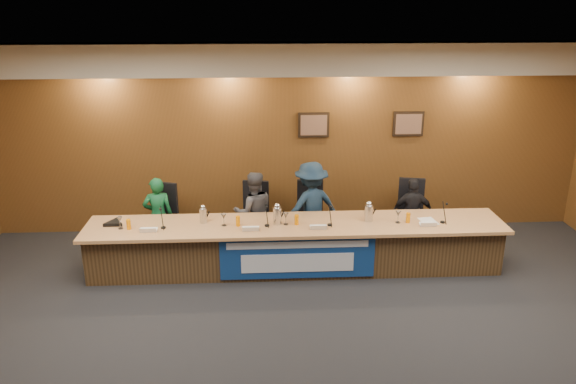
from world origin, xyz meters
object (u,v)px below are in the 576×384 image
panelist_b (254,212)px  panelist_c (311,207)px  carafe_left (203,216)px  carafe_right (369,213)px  office_chair_d (410,217)px  carafe_mid (277,216)px  office_chair_a (160,222)px  dais_body (296,247)px  office_chair_b (254,220)px  office_chair_c (310,219)px  speakerphone (114,223)px  panelist_d (412,213)px  panelist_a (158,216)px  banner (298,257)px

panelist_b → panelist_c: size_ratio=0.90×
carafe_left → carafe_right: bearing=-1.6°
office_chair_d → carafe_mid: bearing=-146.4°
office_chair_a → office_chair_d: same height
dais_body → carafe_mid: bearing=-169.8°
dais_body → office_chair_b: 1.00m
office_chair_c → speakerphone: 3.03m
office_chair_c → speakerphone: size_ratio=1.50×
office_chair_b → carafe_left: bearing=-125.5°
panelist_d → carafe_mid: bearing=23.1°
office_chair_b → carafe_right: bearing=-14.8°
office_chair_d → speakerphone: (-4.56, -0.73, 0.30)m
panelist_b → office_chair_a: panelist_b is taller
office_chair_a → carafe_mid: bearing=-4.2°
panelist_a → office_chair_a: size_ratio=2.61×
panelist_a → panelist_c: 2.40m
dais_body → panelist_a: panelist_a is taller
panelist_a → banner: bearing=143.3°
carafe_right → panelist_c: bearing=139.0°
carafe_left → carafe_mid: 1.08m
carafe_left → dais_body: bearing=-2.5°
panelist_c → office_chair_b: bearing=-28.5°
panelist_a → panelist_d: panelist_a is taller
panelist_c → panelist_d: 1.64m
panelist_d → office_chair_d: bearing=-85.1°
banner → panelist_b: bearing=119.7°
panelist_c → office_chair_d: bearing=161.3°
dais_body → banner: bearing=-90.0°
banner → office_chair_c: (0.29, 1.19, 0.10)m
banner → office_chair_c: bearing=76.4°
panelist_b → carafe_right: size_ratio=5.47×
office_chair_b → office_chair_c: size_ratio=1.00×
office_chair_a → office_chair_b: size_ratio=1.00×
dais_body → panelist_a: 2.24m
dais_body → office_chair_b: (-0.62, 0.77, 0.13)m
carafe_left → carafe_right: carafe_right is taller
panelist_c → office_chair_a: bearing=-24.6°
panelist_b → office_chair_b: panelist_b is taller
carafe_left → carafe_right: size_ratio=0.90×
panelist_a → carafe_mid: panelist_a is taller
panelist_a → panelist_b: size_ratio=0.95×
office_chair_c → carafe_left: bearing=-153.1°
office_chair_c → carafe_left: (-1.63, -0.71, 0.38)m
dais_body → office_chair_c: (0.29, 0.77, 0.13)m
panelist_a → carafe_left: size_ratio=5.76×
banner → panelist_b: panelist_b is taller
carafe_right → speakerphone: 3.71m
office_chair_c → carafe_right: 1.18m
office_chair_c → speakerphone: bearing=-162.7°
dais_body → carafe_right: carafe_right is taller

